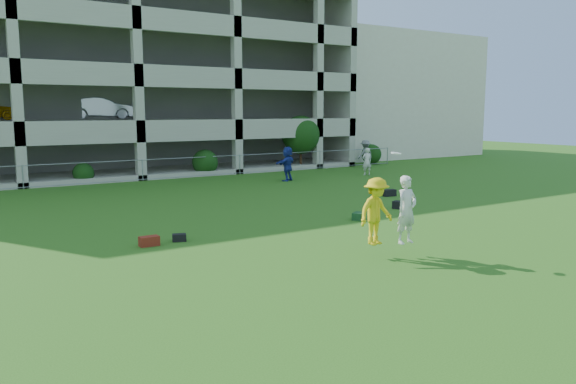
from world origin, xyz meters
TOP-DOWN VIEW (x-y plane):
  - ground at (0.00, 0.00)m, footprint 100.00×100.00m
  - stucco_building at (23.00, 28.00)m, footprint 16.00×14.00m
  - bystander_d at (6.69, 14.71)m, footprint 1.80×1.33m
  - bystander_e at (12.15, 14.45)m, footprint 0.67×0.52m
  - bystander_f at (15.01, 17.93)m, footprint 1.25×0.77m
  - bag_red_a at (-4.71, 4.24)m, footprint 0.55×0.31m
  - bag_black_b at (-3.78, 4.33)m, footprint 0.46×0.37m
  - bag_green_c at (2.81, 4.01)m, footprint 0.61×0.57m
  - crate_d at (5.59, 4.94)m, footprint 0.46×0.46m
  - bag_black_e at (7.54, 7.53)m, footprint 0.63×0.37m
  - frisbee_contest at (0.08, -0.28)m, footprint 1.73×0.95m
  - parking_garage at (-0.02, 27.70)m, footprint 30.00×14.00m
  - fence at (0.00, 19.00)m, footprint 36.06×0.06m
  - shrub_row at (4.59, 19.70)m, footprint 34.38×2.52m

SIDE VIEW (x-z plane):
  - ground at x=0.00m, z-range 0.00..0.00m
  - bag_black_b at x=-3.78m, z-range 0.00..0.22m
  - bag_green_c at x=2.81m, z-range 0.00..0.26m
  - bag_red_a at x=-4.71m, z-range 0.00..0.28m
  - crate_d at x=5.59m, z-range 0.00..0.30m
  - bag_black_e at x=7.54m, z-range 0.00..0.30m
  - fence at x=0.00m, z-range 0.01..1.21m
  - bystander_e at x=12.15m, z-range 0.00..1.63m
  - bystander_f at x=15.01m, z-range 0.00..1.85m
  - bystander_d at x=6.69m, z-range 0.00..1.88m
  - frisbee_contest at x=0.08m, z-range 0.03..2.44m
  - shrub_row at x=4.59m, z-range -0.24..3.26m
  - stucco_building at x=23.00m, z-range 0.00..10.00m
  - parking_garage at x=-0.02m, z-range 0.01..12.01m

